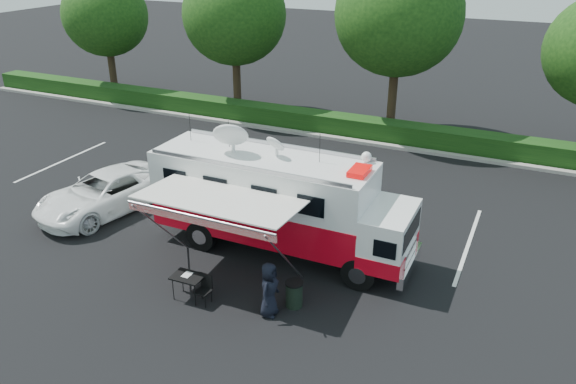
% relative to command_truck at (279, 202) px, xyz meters
% --- Properties ---
extents(ground_plane, '(120.00, 120.00, 0.00)m').
position_rel_command_truck_xyz_m(ground_plane, '(0.07, 0.00, -1.74)').
color(ground_plane, black).
rests_on(ground_plane, ground).
extents(back_border, '(60.00, 6.14, 8.87)m').
position_rel_command_truck_xyz_m(back_border, '(1.22, 12.90, 3.26)').
color(back_border, '#9E998E').
rests_on(back_border, ground_plane).
extents(stall_lines, '(24.12, 5.50, 0.01)m').
position_rel_command_truck_xyz_m(stall_lines, '(-0.43, 3.00, -1.74)').
color(stall_lines, silver).
rests_on(stall_lines, ground_plane).
extents(command_truck, '(8.46, 2.33, 4.07)m').
position_rel_command_truck_xyz_m(command_truck, '(0.00, 0.00, 0.00)').
color(command_truck, black).
rests_on(command_truck, ground_plane).
extents(awning, '(4.62, 2.40, 2.79)m').
position_rel_command_truck_xyz_m(awning, '(-0.76, -2.42, 0.87)').
color(awning, silver).
rests_on(awning, ground_plane).
extents(white_suv, '(3.57, 5.70, 1.47)m').
position_rel_command_truck_xyz_m(white_suv, '(-7.11, -0.09, -1.74)').
color(white_suv, white).
rests_on(white_suv, ground_plane).
extents(person, '(0.55, 0.80, 1.58)m').
position_rel_command_truck_xyz_m(person, '(1.23, -3.19, -1.74)').
color(person, black).
rests_on(person, ground_plane).
extents(folding_table, '(0.90, 0.65, 0.76)m').
position_rel_command_truck_xyz_m(folding_table, '(-1.16, -3.51, -1.03)').
color(folding_table, black).
rests_on(folding_table, ground_plane).
extents(folding_chair, '(0.45, 0.47, 0.85)m').
position_rel_command_truck_xyz_m(folding_chair, '(-0.66, -3.44, -1.24)').
color(folding_chair, black).
rests_on(folding_chair, ground_plane).
extents(trash_bin, '(0.51, 0.51, 0.77)m').
position_rel_command_truck_xyz_m(trash_bin, '(1.68, -2.56, -1.35)').
color(trash_bin, black).
rests_on(trash_bin, ground_plane).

